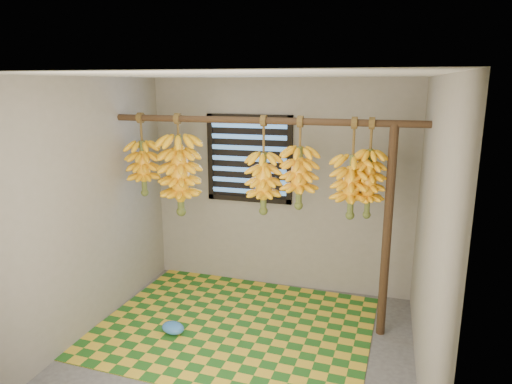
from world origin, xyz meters
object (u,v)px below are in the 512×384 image
(plastic_bag, at_px, (173,328))
(banana_bunch_b, at_px, (180,175))
(banana_bunch_c, at_px, (263,183))
(banana_bunch_f, at_px, (368,183))
(banana_bunch_a, at_px, (143,168))
(woven_mat, at_px, (235,326))
(banana_bunch_d, at_px, (299,177))
(banana_bunch_e, at_px, (351,187))
(support_post, at_px, (387,234))

(plastic_bag, height_order, banana_bunch_b, banana_bunch_b)
(banana_bunch_c, bearing_deg, banana_bunch_f, 0.00)
(banana_bunch_a, relative_size, banana_bunch_c, 0.90)
(banana_bunch_a, bearing_deg, woven_mat, -14.16)
(banana_bunch_b, bearing_deg, banana_bunch_d, 0.00)
(banana_bunch_c, relative_size, banana_bunch_e, 1.03)
(banana_bunch_b, xyz_separation_m, banana_bunch_e, (1.71, 0.00, -0.01))
(plastic_bag, distance_m, banana_bunch_d, 1.87)
(plastic_bag, distance_m, banana_bunch_e, 2.15)
(banana_bunch_d, relative_size, banana_bunch_e, 0.94)
(banana_bunch_b, distance_m, banana_bunch_f, 1.85)
(banana_bunch_d, height_order, banana_bunch_e, same)
(support_post, distance_m, banana_bunch_c, 1.24)
(banana_bunch_a, xyz_separation_m, banana_bunch_c, (1.29, -0.00, -0.08))
(banana_bunch_b, bearing_deg, banana_bunch_a, 180.00)
(support_post, bearing_deg, banana_bunch_e, 180.00)
(plastic_bag, xyz_separation_m, banana_bunch_e, (1.57, 0.56, 1.36))
(banana_bunch_b, relative_size, banana_bunch_c, 1.08)
(support_post, bearing_deg, banana_bunch_f, 180.00)
(banana_bunch_c, distance_m, banana_bunch_d, 0.35)
(woven_mat, distance_m, banana_bunch_d, 1.60)
(woven_mat, height_order, plastic_bag, plastic_bag)
(woven_mat, distance_m, banana_bunch_e, 1.78)
(banana_bunch_a, distance_m, banana_bunch_e, 2.12)
(banana_bunch_a, bearing_deg, banana_bunch_b, -0.00)
(banana_bunch_c, bearing_deg, banana_bunch_e, 0.00)
(banana_bunch_d, height_order, banana_bunch_f, same)
(banana_bunch_b, bearing_deg, woven_mat, -22.18)
(support_post, distance_m, banana_bunch_f, 0.50)
(banana_bunch_a, distance_m, banana_bunch_d, 1.63)
(support_post, xyz_separation_m, banana_bunch_b, (-2.05, -0.00, 0.43))
(banana_bunch_e, height_order, banana_bunch_f, same)
(plastic_bag, relative_size, banana_bunch_e, 0.27)
(banana_bunch_b, height_order, banana_bunch_e, same)
(plastic_bag, bearing_deg, banana_bunch_c, 37.27)
(woven_mat, xyz_separation_m, banana_bunch_b, (-0.66, 0.27, 1.43))
(banana_bunch_d, distance_m, banana_bunch_f, 0.63)
(banana_bunch_c, height_order, banana_bunch_d, same)
(banana_bunch_b, distance_m, banana_bunch_d, 1.22)
(support_post, bearing_deg, banana_bunch_a, 180.00)
(woven_mat, bearing_deg, banana_bunch_f, 12.80)
(banana_bunch_b, bearing_deg, support_post, 0.00)
(woven_mat, relative_size, banana_bunch_e, 2.83)
(support_post, relative_size, banana_bunch_d, 2.32)
(banana_bunch_a, xyz_separation_m, banana_bunch_b, (0.41, -0.00, -0.05))
(woven_mat, bearing_deg, support_post, 11.08)
(banana_bunch_e, bearing_deg, plastic_bag, -160.26)
(plastic_bag, height_order, banana_bunch_c, banana_bunch_c)
(banana_bunch_c, bearing_deg, support_post, 0.00)
(banana_bunch_f, bearing_deg, support_post, -0.00)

